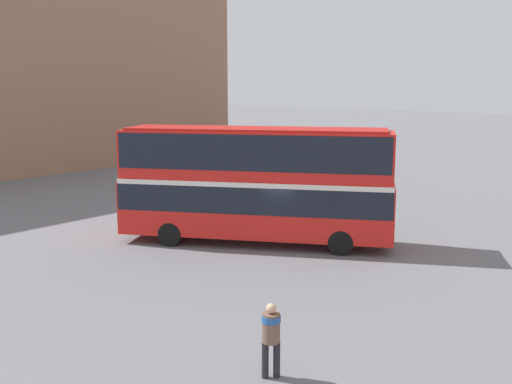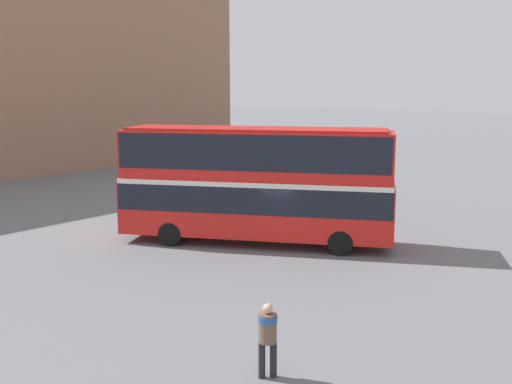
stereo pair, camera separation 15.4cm
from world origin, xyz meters
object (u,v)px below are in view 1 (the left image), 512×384
(pedestrian_foreground, at_px, (271,332))
(no_entry_sign, at_px, (147,180))
(parked_car_kerb_far, at_px, (269,165))
(double_decker_bus, at_px, (256,178))

(pedestrian_foreground, relative_size, no_entry_sign, 0.63)
(no_entry_sign, bearing_deg, parked_car_kerb_far, 105.10)
(double_decker_bus, distance_m, parked_car_kerb_far, 18.82)
(double_decker_bus, xyz_separation_m, no_entry_sign, (-7.34, 0.38, -0.85))
(parked_car_kerb_far, relative_size, no_entry_sign, 1.53)
(pedestrian_foreground, distance_m, parked_car_kerb_far, 30.25)
(pedestrian_foreground, height_order, no_entry_sign, no_entry_sign)
(double_decker_bus, bearing_deg, parked_car_kerb_far, 98.31)
(parked_car_kerb_far, bearing_deg, no_entry_sign, -84.56)
(no_entry_sign, bearing_deg, pedestrian_foreground, -31.02)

